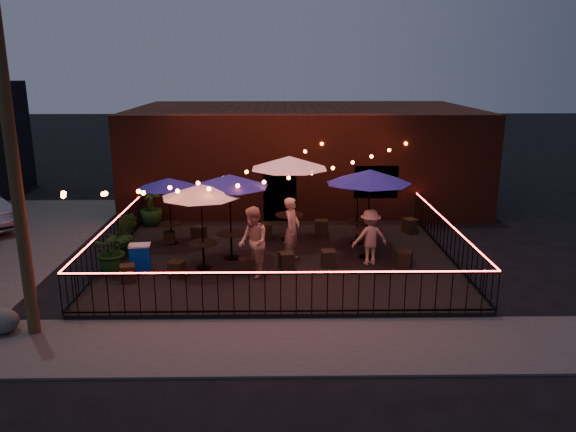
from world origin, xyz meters
name	(u,v)px	position (x,y,z in m)	size (l,w,h in m)	color
ground	(280,287)	(0.00, 0.00, 0.00)	(110.00, 110.00, 0.00)	black
patio	(280,259)	(0.00, 2.00, 0.07)	(10.00, 8.00, 0.15)	black
sidewalk	(281,345)	(0.00, -3.25, 0.03)	(18.00, 2.50, 0.05)	#413E3C
brick_building	(303,154)	(1.00, 9.99, 2.00)	(14.00, 8.00, 4.00)	#3B1B10
utility_pole	(12,153)	(-5.40, -2.60, 4.00)	(0.26, 0.26, 8.00)	#3D2F19
fence_front	(281,293)	(0.00, -2.00, 0.66)	(10.00, 0.04, 1.04)	black
fence_left	(111,241)	(-5.00, 2.00, 0.66)	(0.04, 8.00, 1.04)	black
fence_right	(447,240)	(5.00, 2.00, 0.66)	(0.04, 8.00, 1.04)	black
festoon_lights	(244,181)	(-1.01, 1.70, 2.52)	(10.02, 8.72, 1.32)	#FF4816
cafe_table_0	(201,192)	(-2.17, 1.09, 2.36)	(2.51, 2.51, 2.42)	black
cafe_table_1	(169,184)	(-3.49, 3.37, 2.11)	(2.45, 2.45, 2.15)	black
cafe_table_2	(230,182)	(-1.45, 1.92, 2.46)	(2.90, 2.90, 2.53)	black
cafe_table_3	(289,164)	(0.30, 3.70, 2.68)	(3.29, 3.29, 2.78)	black
cafe_table_4	(370,177)	(2.59, 1.93, 2.58)	(2.74, 2.74, 2.66)	black
cafe_table_5	(358,180)	(2.46, 3.32, 2.24)	(2.70, 2.70, 2.29)	black
bistro_chair_0	(128,273)	(-4.05, 0.11, 0.38)	(0.38, 0.38, 0.45)	black
bistro_chair_1	(177,269)	(-2.80, 0.40, 0.37)	(0.38, 0.38, 0.45)	black
bistro_chair_2	(169,237)	(-3.57, 3.39, 0.35)	(0.34, 0.34, 0.40)	black
bistro_chair_3	(199,233)	(-2.67, 3.73, 0.38)	(0.39, 0.39, 0.47)	black
bistro_chair_4	(245,266)	(-0.97, 0.70, 0.35)	(0.34, 0.34, 0.41)	black
bistro_chair_5	(286,260)	(0.17, 1.04, 0.38)	(0.39, 0.39, 0.46)	black
bistro_chair_6	(264,231)	(-0.53, 3.84, 0.40)	(0.43, 0.43, 0.51)	black
bistro_chair_7	(321,228)	(1.39, 4.22, 0.41)	(0.43, 0.43, 0.51)	black
bistro_chair_8	(328,258)	(1.37, 1.20, 0.38)	(0.39, 0.39, 0.46)	black
bistro_chair_9	(405,259)	(3.56, 1.15, 0.37)	(0.37, 0.37, 0.44)	black
bistro_chair_10	(366,230)	(2.89, 4.11, 0.36)	(0.35, 0.35, 0.41)	black
bistro_chair_11	(410,226)	(4.45, 4.47, 0.39)	(0.41, 0.41, 0.48)	black
patron_a	(292,229)	(0.34, 1.79, 1.08)	(0.68, 0.45, 1.87)	tan
patron_b	(253,242)	(-0.73, 0.45, 1.11)	(0.93, 0.73, 1.92)	beige
patron_c	(370,237)	(2.56, 1.36, 0.95)	(1.04, 0.60, 1.61)	#D1A28C
potted_shrub_a	(113,250)	(-4.60, 0.80, 0.78)	(1.14, 0.99, 1.27)	#183B11
potted_shrub_b	(125,235)	(-4.60, 2.03, 0.85)	(0.77, 0.62, 1.40)	#1A3910
potted_shrub_c	(151,206)	(-4.60, 5.53, 0.86)	(0.80, 0.80, 1.42)	#0D4010
cooler	(140,258)	(-3.89, 0.89, 0.54)	(0.63, 0.49, 0.77)	#0534AF
boulder	(2,321)	(-6.07, -2.61, 0.31)	(0.80, 0.68, 0.62)	#40403B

